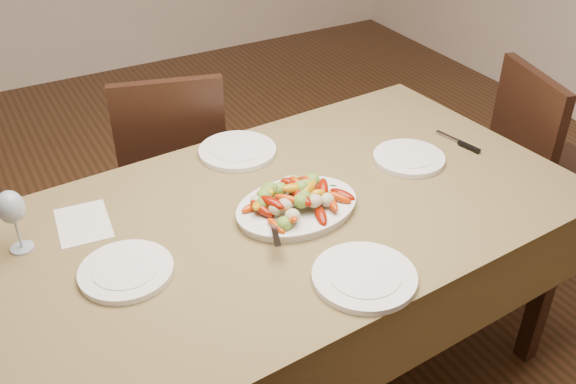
% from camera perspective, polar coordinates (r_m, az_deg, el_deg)
% --- Properties ---
extents(floor, '(6.00, 6.00, 0.00)m').
position_cam_1_polar(floor, '(2.64, 0.67, -12.31)').
color(floor, '#3A2211').
rests_on(floor, ground).
extents(dining_table, '(1.91, 1.17, 0.76)m').
position_cam_1_polar(dining_table, '(2.22, -0.00, -9.52)').
color(dining_table, brown).
rests_on(dining_table, ground).
extents(chair_far, '(0.52, 0.52, 0.95)m').
position_cam_1_polar(chair_far, '(2.78, -10.20, 2.27)').
color(chair_far, black).
rests_on(chair_far, ground).
extents(chair_right, '(0.52, 0.52, 0.95)m').
position_cam_1_polar(chair_right, '(2.91, 22.61, 1.43)').
color(chair_right, black).
rests_on(chair_right, ground).
extents(serving_platter, '(0.40, 0.31, 0.02)m').
position_cam_1_polar(serving_platter, '(1.96, 0.79, -1.50)').
color(serving_platter, white).
rests_on(serving_platter, dining_table).
extents(roasted_vegetables, '(0.33, 0.23, 0.09)m').
position_cam_1_polar(roasted_vegetables, '(1.93, 0.80, -0.11)').
color(roasted_vegetables, '#760F02').
rests_on(roasted_vegetables, serving_platter).
extents(serving_spoon, '(0.28, 0.16, 0.03)m').
position_cam_1_polar(serving_spoon, '(1.89, -0.20, -1.75)').
color(serving_spoon, '#9EA0A8').
rests_on(serving_spoon, serving_platter).
extents(plate_left, '(0.25, 0.25, 0.02)m').
position_cam_1_polar(plate_left, '(1.79, -14.19, -6.85)').
color(plate_left, white).
rests_on(plate_left, dining_table).
extents(plate_right, '(0.25, 0.25, 0.02)m').
position_cam_1_polar(plate_right, '(2.26, 10.69, 2.97)').
color(plate_right, white).
rests_on(plate_right, dining_table).
extents(plate_far, '(0.27, 0.27, 0.02)m').
position_cam_1_polar(plate_far, '(2.27, -4.52, 3.64)').
color(plate_far, white).
rests_on(plate_far, dining_table).
extents(plate_near, '(0.28, 0.28, 0.02)m').
position_cam_1_polar(plate_near, '(1.73, 6.80, -7.51)').
color(plate_near, white).
rests_on(plate_near, dining_table).
extents(wine_glass, '(0.08, 0.08, 0.20)m').
position_cam_1_polar(wine_glass, '(1.92, -23.17, -2.27)').
color(wine_glass, '#8C99A5').
rests_on(wine_glass, dining_table).
extents(menu_card, '(0.17, 0.22, 0.00)m').
position_cam_1_polar(menu_card, '(2.01, -17.74, -2.66)').
color(menu_card, silver).
rests_on(menu_card, dining_table).
extents(table_knife, '(0.06, 0.20, 0.01)m').
position_cam_1_polar(table_knife, '(2.41, 15.01, 4.25)').
color(table_knife, '#9EA0A8').
rests_on(table_knife, dining_table).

